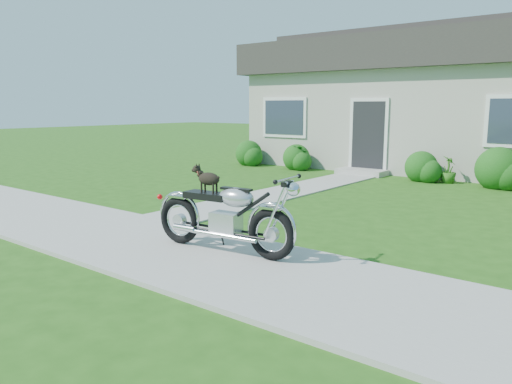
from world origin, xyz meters
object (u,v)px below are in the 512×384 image
potted_plant_left (301,157)px  motorcycle_with_dog (225,215)px  house (456,100)px  potted_plant_right (449,170)px

potted_plant_left → motorcycle_with_dog: bearing=-63.1°
house → motorcycle_with_dog: house is taller
house → motorcycle_with_dog: 11.84m
potted_plant_right → motorcycle_with_dog: bearing=-92.2°
potted_plant_left → potted_plant_right: size_ratio=1.09×
potted_plant_left → potted_plant_right: (4.51, 0.00, -0.03)m
potted_plant_left → potted_plant_right: 4.51m
house → potted_plant_left: (-3.53, -3.44, -1.78)m
house → potted_plant_left: 5.24m
potted_plant_right → house: bearing=105.9°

